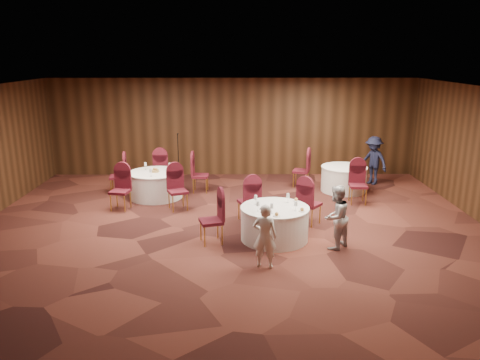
{
  "coord_description": "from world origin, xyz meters",
  "views": [
    {
      "loc": [
        0.12,
        -10.33,
        3.95
      ],
      "look_at": [
        0.2,
        0.2,
        1.1
      ],
      "focal_mm": 35.0,
      "sensor_mm": 36.0,
      "label": 1
    }
  ],
  "objects_px": {
    "table_main": "(275,223)",
    "table_right": "(344,179)",
    "table_left": "(156,185)",
    "man_c": "(373,160)",
    "mic_stand": "(179,169)",
    "woman_b": "(336,217)",
    "woman_a": "(265,236)"
  },
  "relations": [
    {
      "from": "table_main",
      "to": "table_right",
      "type": "distance_m",
      "value": 4.4
    },
    {
      "from": "table_left",
      "to": "man_c",
      "type": "relative_size",
      "value": 1.01
    },
    {
      "from": "mic_stand",
      "to": "woman_b",
      "type": "relative_size",
      "value": 1.17
    },
    {
      "from": "mic_stand",
      "to": "woman_a",
      "type": "xyz_separation_m",
      "value": [
        2.34,
        -6.0,
        0.17
      ]
    },
    {
      "from": "mic_stand",
      "to": "man_c",
      "type": "xyz_separation_m",
      "value": [
        6.05,
        -0.12,
        0.29
      ]
    },
    {
      "from": "mic_stand",
      "to": "woman_a",
      "type": "relative_size",
      "value": 1.26
    },
    {
      "from": "woman_b",
      "to": "man_c",
      "type": "bearing_deg",
      "value": -156.9
    },
    {
      "from": "table_left",
      "to": "man_c",
      "type": "distance_m",
      "value": 6.68
    },
    {
      "from": "mic_stand",
      "to": "man_c",
      "type": "relative_size",
      "value": 1.06
    },
    {
      "from": "man_c",
      "to": "table_left",
      "type": "bearing_deg",
      "value": -116.71
    },
    {
      "from": "mic_stand",
      "to": "woman_a",
      "type": "height_order",
      "value": "mic_stand"
    },
    {
      "from": "table_right",
      "to": "man_c",
      "type": "bearing_deg",
      "value": 35.56
    },
    {
      "from": "table_main",
      "to": "mic_stand",
      "type": "distance_m",
      "value": 5.31
    },
    {
      "from": "table_left",
      "to": "mic_stand",
      "type": "distance_m",
      "value": 1.56
    },
    {
      "from": "table_main",
      "to": "man_c",
      "type": "distance_m",
      "value": 5.66
    },
    {
      "from": "woman_a",
      "to": "woman_b",
      "type": "height_order",
      "value": "woman_b"
    },
    {
      "from": "table_right",
      "to": "woman_a",
      "type": "height_order",
      "value": "woman_a"
    },
    {
      "from": "table_main",
      "to": "woman_b",
      "type": "distance_m",
      "value": 1.35
    },
    {
      "from": "mic_stand",
      "to": "man_c",
      "type": "height_order",
      "value": "mic_stand"
    },
    {
      "from": "woman_b",
      "to": "mic_stand",
      "type": "bearing_deg",
      "value": -95.98
    },
    {
      "from": "woman_b",
      "to": "table_right",
      "type": "bearing_deg",
      "value": -148.05
    },
    {
      "from": "table_right",
      "to": "woman_a",
      "type": "xyz_separation_m",
      "value": [
        -2.64,
        -5.12,
        0.26
      ]
    },
    {
      "from": "table_right",
      "to": "woman_b",
      "type": "relative_size",
      "value": 0.99
    },
    {
      "from": "table_main",
      "to": "man_c",
      "type": "xyz_separation_m",
      "value": [
        3.41,
        4.49,
        0.38
      ]
    },
    {
      "from": "table_main",
      "to": "table_left",
      "type": "distance_m",
      "value": 4.42
    },
    {
      "from": "mic_stand",
      "to": "table_left",
      "type": "bearing_deg",
      "value": -107.79
    },
    {
      "from": "table_main",
      "to": "mic_stand",
      "type": "height_order",
      "value": "mic_stand"
    },
    {
      "from": "table_main",
      "to": "table_right",
      "type": "height_order",
      "value": "same"
    },
    {
      "from": "table_main",
      "to": "table_right",
      "type": "bearing_deg",
      "value": 57.82
    },
    {
      "from": "mic_stand",
      "to": "woman_b",
      "type": "height_order",
      "value": "mic_stand"
    },
    {
      "from": "mic_stand",
      "to": "woman_a",
      "type": "distance_m",
      "value": 6.44
    },
    {
      "from": "woman_b",
      "to": "table_main",
      "type": "bearing_deg",
      "value": -64.72
    }
  ]
}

